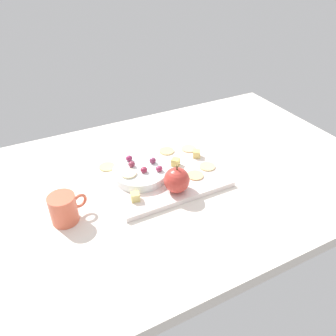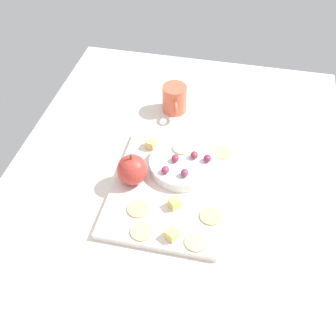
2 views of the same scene
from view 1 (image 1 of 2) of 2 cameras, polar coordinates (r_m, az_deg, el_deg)
table at (r=100.85cm, az=1.35°, el=-1.84°), size 122.88×80.45×3.54cm
platter at (r=98.04cm, az=-1.00°, el=-1.21°), size 32.96×25.98×1.56cm
serving_dish at (r=95.75cm, az=-4.80°, el=-0.85°), size 15.76×15.76×2.47cm
apple_whole at (r=88.88cm, az=1.50°, el=-2.10°), size 7.06×7.06×7.06cm
apple_stem at (r=86.45cm, az=1.54°, el=0.08°), size 0.50×0.50×1.20cm
cheese_cube_0 at (r=87.60cm, az=-5.68°, el=-4.95°), size 2.67×2.67×2.23cm
cheese_cube_1 at (r=100.27cm, az=1.32°, el=1.03°), size 3.16×3.16×2.23cm
cheese_cube_2 at (r=104.50cm, az=4.94°, el=2.45°), size 3.08×3.08×2.23cm
cracker_0 at (r=108.70cm, az=3.60°, el=3.35°), size 4.78×4.78×0.40cm
cracker_1 at (r=96.52cm, az=4.73°, el=-1.28°), size 4.78×4.78×0.40cm
cracker_2 at (r=107.24cm, az=-0.23°, el=2.94°), size 4.78×4.78×0.40cm
cracker_3 at (r=101.46cm, az=-10.45°, el=0.21°), size 4.78×4.78×0.40cm
cracker_4 at (r=100.58cm, az=6.78°, el=0.25°), size 4.78×4.78×0.40cm
grape_0 at (r=98.60cm, az=-6.72°, el=1.67°), size 1.99×1.79×1.73cm
grape_1 at (r=96.95cm, az=-2.66°, el=1.30°), size 1.99×1.79×1.85cm
grape_2 at (r=95.97cm, az=-6.28°, el=0.66°), size 1.99×1.79×1.70cm
grape_3 at (r=93.60cm, az=-1.53°, el=-0.10°), size 1.99×1.79×1.72cm
grape_4 at (r=93.21cm, az=-4.13°, el=-0.37°), size 1.99×1.79×1.67cm
apple_slice_0 at (r=93.13cm, az=-6.81°, el=-0.99°), size 4.46×4.46×0.60cm
cup at (r=85.86cm, az=-17.50°, el=-6.71°), size 9.80×6.73×7.64cm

